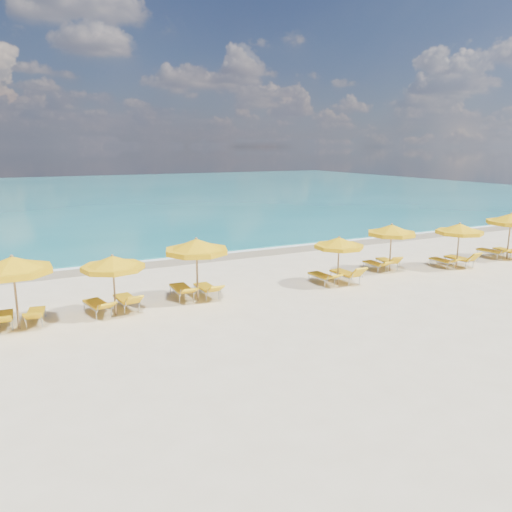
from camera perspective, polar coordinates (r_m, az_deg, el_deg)
name	(u,v)px	position (r m, az deg, el deg)	size (l,w,h in m)	color
ground_plane	(273,292)	(20.35, 1.90, -4.11)	(120.00, 120.00, 0.00)	beige
ocean	(89,194)	(66.04, -18.57, 6.72)	(120.00, 80.00, 0.30)	#157176
wet_sand_band	(207,257)	(26.87, -5.66, -0.09)	(120.00, 2.60, 0.01)	tan
foam_line	(201,254)	(27.61, -6.26, 0.23)	(120.00, 1.20, 0.03)	white
whitecap_near	(67,237)	(34.77, -20.77, 2.01)	(14.00, 0.36, 0.05)	white
whitecap_far	(223,213)	(45.01, -3.78, 4.98)	(18.00, 0.30, 0.05)	white
umbrella_1	(13,266)	(17.46, -26.06, -1.02)	(3.21, 3.21, 2.47)	#9B794D
umbrella_2	(113,263)	(17.73, -16.05, -0.82)	(2.49, 2.49, 2.20)	#9B794D
umbrella_3	(196,247)	(18.83, -6.82, 1.05)	(2.63, 2.63, 2.47)	#9B794D
umbrella_4	(339,243)	(21.26, 9.46, 1.44)	(2.63, 2.63, 2.11)	#9B794D
umbrella_5	(392,230)	(24.11, 15.24, 2.83)	(2.82, 2.82, 2.30)	#9B794D
umbrella_6	(460,229)	(25.78, 22.24, 2.85)	(2.40, 2.40, 2.25)	#9B794D
umbrella_7	(511,219)	(29.04, 27.12, 3.76)	(3.23, 3.23, 2.47)	#9B794D
lounger_1_left	(4,321)	(18.38, -26.83, -6.64)	(0.62, 1.73, 0.69)	#A5A8AD
lounger_1_right	(36,317)	(18.35, -23.87, -6.41)	(0.80, 1.71, 0.68)	#A5A8AD
lounger_2_left	(98,308)	(18.49, -17.62, -5.71)	(0.94, 1.90, 0.70)	#A5A8AD
lounger_2_right	(127,303)	(18.78, -14.54, -5.23)	(0.77, 1.85, 0.77)	#A5A8AD
lounger_3_left	(182,293)	(19.64, -8.43, -4.16)	(0.68, 1.96, 0.71)	#A5A8AD
lounger_3_right	(207,291)	(19.73, -5.62, -4.04)	(0.65, 1.82, 0.72)	#A5A8AD
lounger_4_left	(322,279)	(21.66, 7.58, -2.62)	(0.66, 1.81, 0.65)	#A5A8AD
lounger_4_right	(346,277)	(22.05, 10.20, -2.37)	(0.71, 1.87, 0.89)	#A5A8AD
lounger_5_left	(375,266)	(24.44, 13.46, -1.16)	(0.55, 1.64, 0.64)	#A5A8AD
lounger_5_right	(387,264)	(25.08, 14.77, -0.86)	(0.86, 1.73, 0.77)	#A5A8AD
lounger_6_left	(442,263)	(26.11, 20.52, -0.76)	(0.58, 1.67, 0.62)	#A5A8AD
lounger_6_right	(460,262)	(26.60, 22.26, -0.59)	(0.69, 1.81, 0.88)	#A5A8AD
lounger_7_left	(491,254)	(29.28, 25.26, 0.24)	(0.75, 1.87, 0.68)	#A5A8AD
lounger_7_right	(506,253)	(29.83, 26.71, 0.30)	(0.85, 1.85, 0.75)	#A5A8AD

